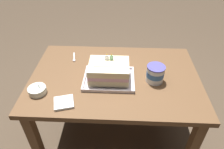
{
  "coord_description": "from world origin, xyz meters",
  "views": [
    {
      "loc": [
        0.03,
        -1.14,
        1.61
      ],
      "look_at": [
        -0.02,
        -0.02,
        0.73
      ],
      "focal_mm": 33.0,
      "sensor_mm": 36.0,
      "label": 1
    }
  ],
  "objects_px": {
    "ice_cream_tub": "(155,74)",
    "serving_spoon_near_tray": "(74,59)",
    "bowl_stack": "(37,90)",
    "napkin_pile": "(64,103)",
    "foil_tray": "(109,79)",
    "birthday_cake": "(109,71)"
  },
  "relations": [
    {
      "from": "ice_cream_tub",
      "to": "serving_spoon_near_tray",
      "type": "bearing_deg",
      "value": 158.75
    },
    {
      "from": "foil_tray",
      "to": "bowl_stack",
      "type": "xyz_separation_m",
      "value": [
        -0.45,
        -0.15,
        0.01
      ]
    },
    {
      "from": "bowl_stack",
      "to": "ice_cream_tub",
      "type": "relative_size",
      "value": 0.94
    },
    {
      "from": "foil_tray",
      "to": "serving_spoon_near_tray",
      "type": "height_order",
      "value": "foil_tray"
    },
    {
      "from": "serving_spoon_near_tray",
      "to": "bowl_stack",
      "type": "bearing_deg",
      "value": -112.14
    },
    {
      "from": "ice_cream_tub",
      "to": "serving_spoon_near_tray",
      "type": "xyz_separation_m",
      "value": [
        -0.6,
        0.23,
        -0.06
      ]
    },
    {
      "from": "birthday_cake",
      "to": "napkin_pile",
      "type": "distance_m",
      "value": 0.36
    },
    {
      "from": "bowl_stack",
      "to": "ice_cream_tub",
      "type": "xyz_separation_m",
      "value": [
        0.76,
        0.16,
        0.04
      ]
    },
    {
      "from": "serving_spoon_near_tray",
      "to": "foil_tray",
      "type": "bearing_deg",
      "value": -39.83
    },
    {
      "from": "birthday_cake",
      "to": "bowl_stack",
      "type": "distance_m",
      "value": 0.48
    },
    {
      "from": "birthday_cake",
      "to": "ice_cream_tub",
      "type": "height_order",
      "value": "birthday_cake"
    },
    {
      "from": "bowl_stack",
      "to": "napkin_pile",
      "type": "height_order",
      "value": "bowl_stack"
    },
    {
      "from": "ice_cream_tub",
      "to": "napkin_pile",
      "type": "xyz_separation_m",
      "value": [
        -0.57,
        -0.24,
        -0.05
      ]
    },
    {
      "from": "foil_tray",
      "to": "napkin_pile",
      "type": "bearing_deg",
      "value": -137.72
    },
    {
      "from": "ice_cream_tub",
      "to": "serving_spoon_near_tray",
      "type": "distance_m",
      "value": 0.65
    },
    {
      "from": "foil_tray",
      "to": "birthday_cake",
      "type": "xyz_separation_m",
      "value": [
        0.0,
        0.0,
        0.07
      ]
    },
    {
      "from": "foil_tray",
      "to": "napkin_pile",
      "type": "height_order",
      "value": "foil_tray"
    },
    {
      "from": "napkin_pile",
      "to": "birthday_cake",
      "type": "bearing_deg",
      "value": 42.29
    },
    {
      "from": "foil_tray",
      "to": "birthday_cake",
      "type": "height_order",
      "value": "birthday_cake"
    },
    {
      "from": "bowl_stack",
      "to": "ice_cream_tub",
      "type": "height_order",
      "value": "ice_cream_tub"
    },
    {
      "from": "foil_tray",
      "to": "bowl_stack",
      "type": "height_order",
      "value": "bowl_stack"
    },
    {
      "from": "foil_tray",
      "to": "birthday_cake",
      "type": "relative_size",
      "value": 1.31
    }
  ]
}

